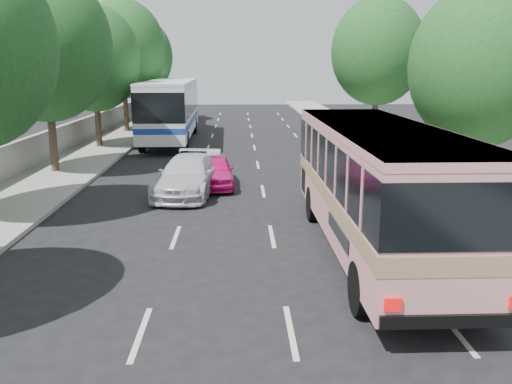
{
  "coord_description": "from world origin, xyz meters",
  "views": [
    {
      "loc": [
        0.01,
        -11.57,
        5.04
      ],
      "look_at": [
        0.49,
        3.05,
        1.6
      ],
      "focal_mm": 38.0,
      "sensor_mm": 36.0,
      "label": 1
    }
  ],
  "objects_px": {
    "pink_bus": "(377,175)",
    "tour_coach_front": "(171,105)",
    "pink_taxi": "(214,171)",
    "white_pickup": "(188,175)",
    "tour_coach_rear": "(168,98)"
  },
  "relations": [
    {
      "from": "pink_bus",
      "to": "tour_coach_front",
      "type": "xyz_separation_m",
      "value": [
        -8.2,
        22.6,
        0.25
      ]
    },
    {
      "from": "pink_taxi",
      "to": "tour_coach_front",
      "type": "bearing_deg",
      "value": 100.41
    },
    {
      "from": "white_pickup",
      "to": "tour_coach_front",
      "type": "xyz_separation_m",
      "value": [
        -2.5,
        15.42,
        1.67
      ]
    },
    {
      "from": "pink_taxi",
      "to": "white_pickup",
      "type": "bearing_deg",
      "value": -128.92
    },
    {
      "from": "pink_taxi",
      "to": "tour_coach_rear",
      "type": "height_order",
      "value": "tour_coach_rear"
    },
    {
      "from": "pink_taxi",
      "to": "tour_coach_rear",
      "type": "relative_size",
      "value": 0.32
    },
    {
      "from": "pink_bus",
      "to": "pink_taxi",
      "type": "relative_size",
      "value": 2.74
    },
    {
      "from": "tour_coach_front",
      "to": "tour_coach_rear",
      "type": "distance_m",
      "value": 11.69
    },
    {
      "from": "tour_coach_rear",
      "to": "white_pickup",
      "type": "bearing_deg",
      "value": -84.28
    },
    {
      "from": "pink_bus",
      "to": "tour_coach_front",
      "type": "height_order",
      "value": "tour_coach_front"
    },
    {
      "from": "white_pickup",
      "to": "tour_coach_front",
      "type": "bearing_deg",
      "value": 106.72
    },
    {
      "from": "pink_bus",
      "to": "white_pickup",
      "type": "distance_m",
      "value": 9.27
    },
    {
      "from": "pink_taxi",
      "to": "tour_coach_front",
      "type": "relative_size",
      "value": 0.3
    },
    {
      "from": "pink_bus",
      "to": "white_pickup",
      "type": "relative_size",
      "value": 2.1
    },
    {
      "from": "pink_taxi",
      "to": "white_pickup",
      "type": "relative_size",
      "value": 0.77
    }
  ]
}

